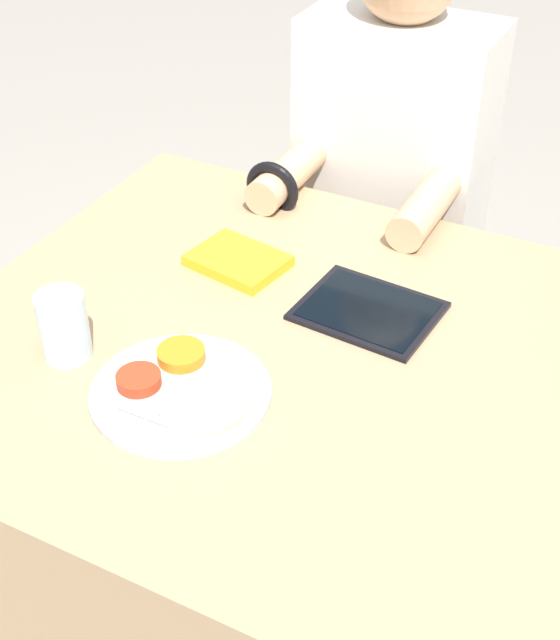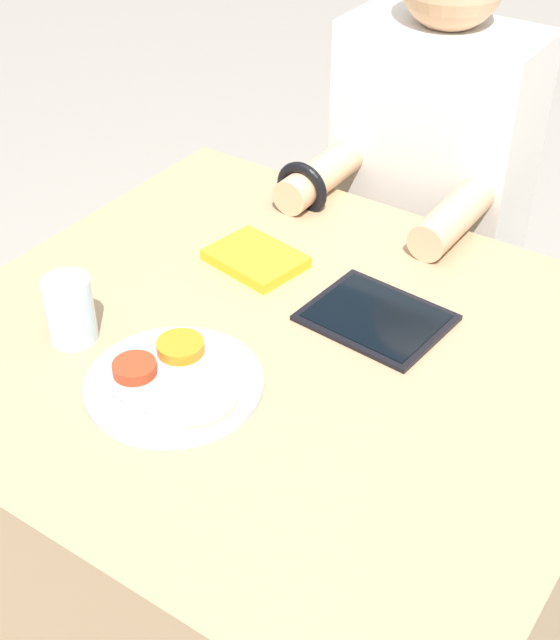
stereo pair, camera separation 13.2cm
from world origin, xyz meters
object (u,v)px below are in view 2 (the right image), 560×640
(red_notebook, at_px, (256,259))
(tablet_device, at_px, (376,318))
(thali_tray, at_px, (173,381))
(person_diner, at_px, (423,237))
(drinking_glass, at_px, (70,310))

(red_notebook, height_order, tablet_device, red_notebook)
(tablet_device, bearing_deg, red_notebook, 174.32)
(thali_tray, relative_size, tablet_device, 1.15)
(thali_tray, distance_m, person_diner, 0.83)
(thali_tray, distance_m, red_notebook, 0.34)
(tablet_device, xyz_separation_m, drinking_glass, (-0.36, -0.30, 0.05))
(red_notebook, distance_m, person_diner, 0.52)
(person_diner, bearing_deg, drinking_glass, -104.24)
(thali_tray, bearing_deg, drinking_glass, -179.94)
(tablet_device, bearing_deg, thali_tray, -118.46)
(tablet_device, distance_m, person_diner, 0.55)
(person_diner, height_order, drinking_glass, person_diner)
(thali_tray, relative_size, person_diner, 0.21)
(red_notebook, xyz_separation_m, person_diner, (0.10, 0.48, -0.17))
(red_notebook, height_order, person_diner, person_diner)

